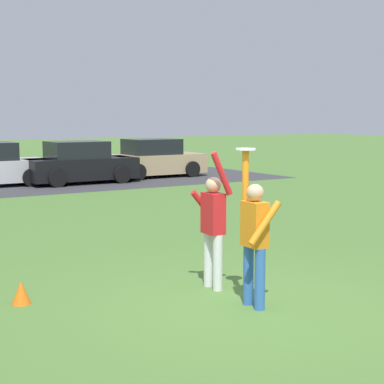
{
  "coord_description": "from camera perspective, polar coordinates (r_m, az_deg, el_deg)",
  "views": [
    {
      "loc": [
        -4.82,
        -6.47,
        2.52
      ],
      "look_at": [
        0.12,
        1.41,
        1.38
      ],
      "focal_mm": 57.59,
      "sensor_mm": 36.0,
      "label": 1
    }
  ],
  "objects": [
    {
      "name": "ground_plane",
      "position": [
        8.46,
        4.46,
        -10.36
      ],
      "size": [
        120.0,
        120.0,
        0.0
      ],
      "primitive_type": "plane",
      "color": "#4C7533"
    },
    {
      "name": "frisbee_disc",
      "position": [
        8.19,
        5.0,
        3.97
      ],
      "size": [
        0.27,
        0.27,
        0.02
      ],
      "primitive_type": "cylinder",
      "color": "white",
      "rests_on": "person_catcher"
    },
    {
      "name": "parked_car_black",
      "position": [
        23.72,
        -10.35,
        2.57
      ],
      "size": [
        4.1,
        2.05,
        1.59
      ],
      "rotation": [
        0.0,
        0.0,
        0.0
      ],
      "color": "black",
      "rests_on": "ground_plane"
    },
    {
      "name": "person_defender",
      "position": [
        8.99,
        1.97,
        -2.86
      ],
      "size": [
        0.49,
        0.56,
        2.04
      ],
      "rotation": [
        0.0,
        0.0,
        4.67
      ],
      "color": "silver",
      "rests_on": "ground_plane"
    },
    {
      "name": "field_cone_orange",
      "position": [
        8.73,
        -15.54,
        -8.95
      ],
      "size": [
        0.26,
        0.26,
        0.32
      ],
      "primitive_type": "cone",
      "color": "orange",
      "rests_on": "ground_plane"
    },
    {
      "name": "parked_car_tan",
      "position": [
        25.81,
        -3.52,
        3.02
      ],
      "size": [
        4.1,
        2.05,
        1.59
      ],
      "rotation": [
        0.0,
        0.0,
        0.0
      ],
      "color": "tan",
      "rests_on": "ground_plane"
    },
    {
      "name": "person_catcher",
      "position": [
        8.14,
        5.82,
        -3.93
      ],
      "size": [
        0.49,
        0.55,
        2.08
      ],
      "rotation": [
        0.0,
        0.0,
        1.53
      ],
      "color": "#3366B7",
      "rests_on": "ground_plane"
    }
  ]
}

